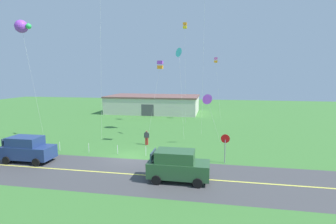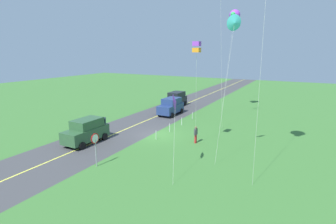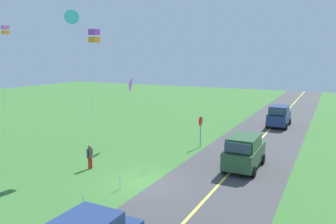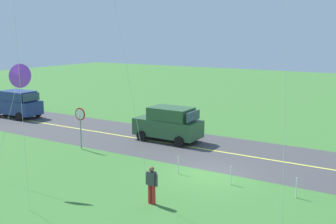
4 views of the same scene
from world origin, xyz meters
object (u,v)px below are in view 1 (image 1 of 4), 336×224
kite_green_far (216,60)px  kite_red_low (160,65)px  person_adult_near (147,137)px  car_parked_west_near (28,149)px  warehouse_distant (154,104)px  kite_yellow_high (207,99)px  kite_orange_near (22,26)px  kite_pink_drift (185,26)px  car_suv_foreground (178,165)px  kite_purple_back (179,53)px  stop_sign (225,143)px

kite_green_far → kite_red_low: bearing=-109.6°
person_adult_near → kite_green_far: bearing=11.2°
car_parked_west_near → warehouse_distant: (3.81, 31.81, 0.60)m
kite_yellow_high → kite_orange_near: bearing=-175.4°
kite_green_far → warehouse_distant: (-12.41, 7.59, -8.31)m
kite_yellow_high → warehouse_distant: size_ratio=0.31×
kite_green_far → kite_pink_drift: kite_pink_drift is taller
kite_orange_near → warehouse_distant: bearing=70.6°
car_suv_foreground → warehouse_distant: (-9.80, 33.60, 0.60)m
kite_red_low → person_adult_near: bearing=-162.0°
kite_purple_back → warehouse_distant: 23.83m
person_adult_near → kite_orange_near: 18.44m
kite_yellow_high → kite_orange_near: kite_orange_near is taller
person_adult_near → kite_green_far: kite_green_far is taller
kite_yellow_high → warehouse_distant: 26.40m
car_parked_west_near → stop_sign: stop_sign is taller
car_suv_foreground → person_adult_near: (-4.72, 9.02, -0.29)m
car_suv_foreground → kite_red_low: (-3.27, 9.49, 7.51)m
car_parked_west_near → kite_orange_near: (-5.04, 6.64, 11.78)m
kite_purple_back → warehouse_distant: kite_purple_back is taller
car_parked_west_near → stop_sign: bearing=8.9°
kite_orange_near → kite_purple_back: 17.74m
stop_sign → kite_red_low: (-6.77, 5.02, 6.86)m
stop_sign → kite_orange_near: size_ratio=0.19×
person_adult_near → warehouse_distant: size_ratio=0.09×
kite_yellow_high → car_suv_foreground: bearing=-99.8°
kite_yellow_high → car_parked_west_near: bearing=-151.6°
car_parked_west_near → kite_red_low: size_ratio=0.48×
warehouse_distant → person_adult_near: bearing=-78.3°
kite_red_low → kite_yellow_high: 6.20m
kite_pink_drift → warehouse_distant: bearing=124.5°
kite_red_low → kite_pink_drift: size_ratio=0.59×
kite_pink_drift → warehouse_distant: size_ratio=0.84×
kite_yellow_high → warehouse_distant: (-11.54, 23.52, -3.29)m
stop_sign → warehouse_distant: bearing=114.6°
person_adult_near → warehouse_distant: (-5.09, 24.58, 0.89)m
stop_sign → kite_orange_near: bearing=169.9°
kite_red_low → warehouse_distant: (-6.54, 24.11, -6.91)m
kite_pink_drift → kite_orange_near: kite_pink_drift is taller
kite_red_low → kite_green_far: size_ratio=0.87×
kite_red_low → car_parked_west_near: bearing=-143.3°
kite_yellow_high → kite_pink_drift: 16.36m
kite_red_low → kite_green_far: bearing=70.4°
warehouse_distant → kite_yellow_high: bearing=-63.9°
car_parked_west_near → kite_yellow_high: 17.87m
person_adult_near → kite_purple_back: 10.52m
kite_green_far → kite_purple_back: bearing=-108.1°
kite_green_far → kite_purple_back: 13.85m
kite_red_low → warehouse_distant: size_ratio=0.50×
car_parked_west_near → kite_yellow_high: size_ratio=0.78×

